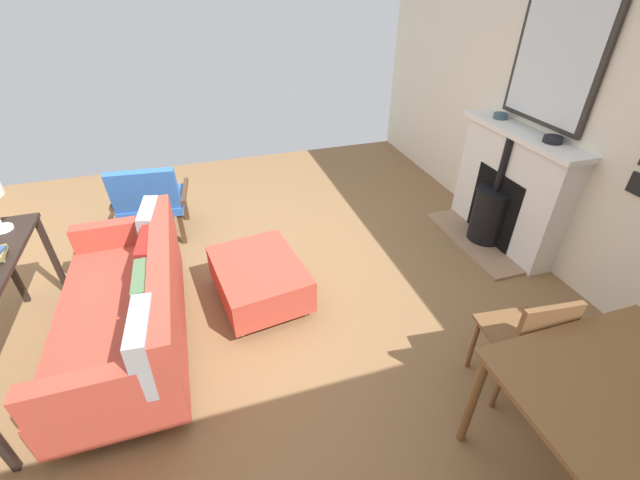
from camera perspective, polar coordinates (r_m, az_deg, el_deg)
The scene contains 11 objects.
ground_plane at distance 3.61m, azimuth -13.27°, elevation -7.88°, with size 5.96×5.98×0.01m, color olive.
wall_left at distance 4.18m, azimuth 30.08°, elevation 15.07°, with size 0.12×5.98×2.61m, color silver.
fireplace at distance 4.36m, azimuth 24.33°, elevation 5.83°, with size 0.59×1.35×1.14m.
mirror_over_mantel at distance 4.10m, azimuth 29.96°, elevation 20.76°, with size 0.04×0.91×1.01m.
mantel_bowl_near at distance 4.41m, azimuth 23.85°, elevation 15.59°, with size 0.13×0.13×0.05m.
mantel_bowl_far at distance 3.95m, azimuth 29.71°, elevation 12.12°, with size 0.15×0.15×0.05m.
sofa at distance 3.20m, azimuth -24.82°, elevation -8.55°, with size 0.82×1.71×0.80m.
ottoman at distance 3.39m, azimuth -8.53°, elevation -5.25°, with size 0.76×0.92×0.37m.
armchair_accent at distance 4.33m, azimuth -22.64°, elevation 5.37°, with size 0.73×0.65×0.83m.
dining_table at distance 2.51m, azimuth 35.73°, elevation -17.21°, with size 1.08×0.76×0.75m.
dining_chair_near_fireplace at distance 2.79m, azimuth 26.94°, elevation -12.01°, with size 0.44×0.44×0.84m.
Camera 1 is at (-0.00, 2.74, 2.36)m, focal length 22.95 mm.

